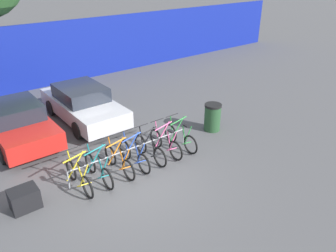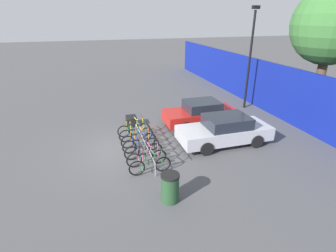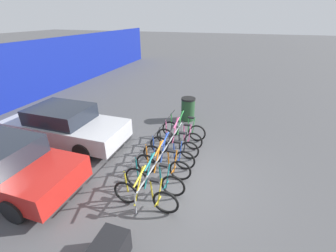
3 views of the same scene
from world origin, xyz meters
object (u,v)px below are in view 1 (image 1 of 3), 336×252
Objects in this scene: bicycle_blue at (134,155)px; car_red at (17,123)px; bicycle_yellow at (79,177)px; bicycle_black at (150,149)px; bicycle_green at (180,137)px; bike_rack at (132,150)px; bicycle_teal at (98,169)px; trash_bin at (212,117)px; bicycle_orange at (119,161)px; car_silver at (83,104)px; cargo_crate at (25,199)px; bicycle_pink at (165,143)px.

car_red reaches higher than bicycle_blue.
bicycle_yellow is 1.00× the size of bicycle_blue.
car_red is at bearing 93.94° from bicycle_yellow.
bicycle_black is 1.00× the size of bicycle_green.
bicycle_blue and bicycle_black have the same top height.
bicycle_green is 0.42× the size of car_red.
bicycle_yellow is at bearing -175.35° from bike_rack.
bicycle_green is at bearing -0.38° from bicycle_teal.
trash_bin is (3.62, 0.12, 0.03)m from bike_rack.
bicycle_blue is at bearing -59.78° from car_red.
bicycle_teal is (0.60, 0.00, 0.00)m from bicycle_yellow.
bicycle_yellow is at bearing 176.26° from bicycle_blue.
car_red is at bearing 104.75° from bicycle_teal.
bicycle_orange is 4.15m from car_silver.
car_silver is 6.34× the size of cargo_crate.
bicycle_pink is 0.42× the size of car_red.
bicycle_blue reaches higher than trash_bin.
trash_bin is at bearing 4.02° from bicycle_orange.
bicycle_pink is 0.63m from bicycle_green.
bicycle_blue is at bearing -0.38° from bicycle_teal.
bicycle_teal is 4.33m from car_silver.
bike_rack is 1.24m from bicycle_teal.
car_silver is (2.52, 0.18, 0.00)m from car_red.
trash_bin is at bearing 0.12° from bicycle_yellow.
bicycle_blue is at bearing 178.07° from bicycle_black.
bicycle_yellow is 0.42× the size of car_red.
bicycle_teal is at bearing -109.96° from car_silver.
bicycle_green is 2.44× the size of cargo_crate.
trash_bin is at bearing 8.67° from bicycle_pink.
bicycle_yellow is 1.00× the size of bicycle_teal.
bicycle_pink is (1.22, 0.00, 0.00)m from bicycle_blue.
car_red is (-2.85, 3.88, 0.31)m from bicycle_black.
cargo_crate is (-3.27, -0.05, -0.22)m from bike_rack.
trash_bin is 1.47× the size of cargo_crate.
bicycle_blue is at bearing -2.70° from bicycle_yellow.
bike_rack is 0.58m from bicycle_orange.
car_red reaches higher than bicycle_pink.
bicycle_yellow is 0.60m from bicycle_teal.
trash_bin is (4.85, 0.27, 0.14)m from bicycle_teal.
bicycle_green is at bearing -1.93° from bicycle_black.
cargo_crate is (-2.72, 0.10, -0.10)m from bicycle_orange.
bike_rack is at bearing 15.56° from bicycle_orange.
cargo_crate is (-3.25, 0.10, -0.10)m from bicycle_blue.
car_red is at bearing 75.34° from cargo_crate.
bike_rack is 3.62m from trash_bin.
trash_bin is at bearing 1.37° from cargo_crate.
bicycle_teal and bicycle_blue have the same top height.
bicycle_black is (1.12, 0.00, 0.00)m from bicycle_orange.
bicycle_orange is at bearing -2.70° from bicycle_yellow.
bicycle_black is 0.42× the size of car_red.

